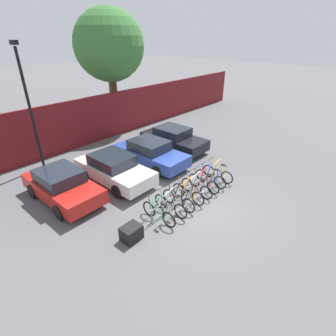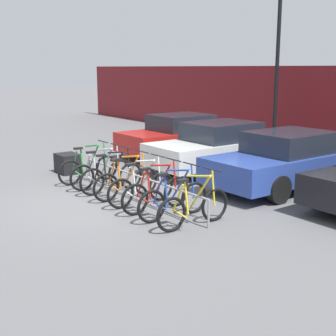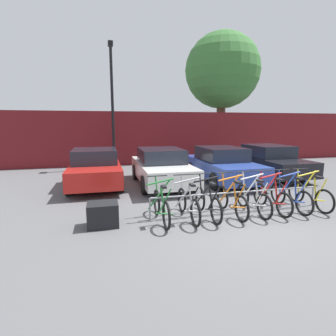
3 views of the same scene
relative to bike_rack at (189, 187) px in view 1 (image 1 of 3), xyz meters
name	(u,v)px [view 1 (image 1 of 3)]	position (x,y,z in m)	size (l,w,h in m)	color
ground_plane	(197,205)	(-0.29, -0.68, -0.50)	(120.00, 120.00, 0.00)	#59595B
hoarding_wall	(72,126)	(-0.29, 8.82, 1.00)	(36.00, 0.16, 3.00)	maroon
bike_rack	(189,187)	(0.00, 0.00, 0.00)	(4.83, 0.04, 0.57)	gray
bicycle_green	(159,213)	(-2.14, -0.15, -0.12)	(0.68, 1.71, 1.05)	black
bicycle_silver	(170,205)	(-1.45, -0.15, -0.12)	(0.68, 1.71, 1.05)	black
bicycle_black	(178,200)	(-0.94, -0.15, -0.12)	(0.68, 1.71, 1.05)	black
bicycle_orange	(188,193)	(-0.27, -0.15, -0.12)	(0.68, 1.71, 1.05)	black
bicycle_white	(196,188)	(0.35, -0.15, -0.12)	(0.68, 1.71, 1.05)	black
bicycle_red	(204,183)	(0.91, -0.15, -0.12)	(0.68, 1.71, 1.05)	black
bicycle_blue	(211,178)	(1.51, -0.15, -0.12)	(0.68, 1.71, 1.05)	black
bicycle_yellow	(218,173)	(2.14, -0.15, -0.12)	(0.68, 1.71, 1.05)	black
car_red	(62,185)	(-3.75, 4.06, 0.19)	(1.91, 4.03, 1.40)	red
car_white	(114,169)	(-1.28, 3.62, 0.19)	(1.91, 4.26, 1.40)	silver
car_blue	(151,153)	(1.23, 3.59, 0.19)	(1.91, 4.32, 1.40)	#2D479E
car_black	(173,139)	(3.72, 4.05, 0.19)	(1.91, 4.24, 1.40)	black
lamp_post	(29,103)	(-2.87, 7.83, 3.00)	(0.24, 0.44, 6.29)	black
cargo_crate	(131,233)	(-3.52, -0.10, -0.22)	(0.70, 0.56, 0.55)	black
tree_behind_hoarding	(109,46)	(4.46, 10.62, 5.24)	(4.91, 4.91, 8.23)	brown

